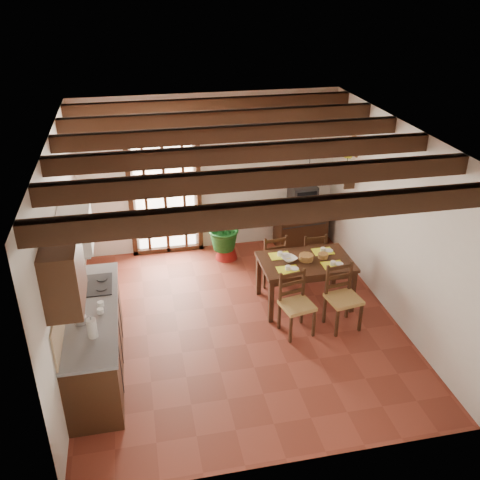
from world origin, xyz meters
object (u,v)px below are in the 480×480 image
object	(u,v)px
kitchen_counter	(95,339)
chair_near_left	(296,315)
chair_far_right	(311,263)
crt_tv	(303,196)
chair_near_right	(342,309)
chair_far_left	(271,267)
sideboard	(301,225)
potted_plant	(226,229)
pendant_lamp	(309,172)
dining_table	(306,266)

from	to	relation	value
kitchen_counter	chair_near_left	world-z (taller)	kitchen_counter
chair_far_right	crt_tv	xyz separation A→B (m)	(0.20, 1.18, 0.71)
chair_near_right	chair_far_right	size ratio (longest dim) A/B	1.11
chair_far_left	chair_far_right	size ratio (longest dim) A/B	1.04
chair_far_left	crt_tv	world-z (taller)	crt_tv
chair_near_left	sideboard	xyz separation A→B (m)	(0.88, 2.58, 0.11)
sideboard	potted_plant	world-z (taller)	potted_plant
chair_far_left	pendant_lamp	bearing A→B (deg)	111.82
crt_tv	chair_far_right	bearing A→B (deg)	-102.90
sideboard	kitchen_counter	bearing A→B (deg)	-147.46
chair_far_left	sideboard	bearing A→B (deg)	-134.05
chair_near_left	sideboard	size ratio (longest dim) A/B	0.99
chair_far_right	pendant_lamp	bearing A→B (deg)	60.48
chair_far_right	potted_plant	xyz separation A→B (m)	(-1.24, 0.94, 0.30)
kitchen_counter	chair_near_right	world-z (taller)	kitchen_counter
chair_near_left	chair_near_right	bearing A→B (deg)	-11.37
chair_near_left	dining_table	bearing A→B (deg)	52.34
kitchen_counter	dining_table	xyz separation A→B (m)	(3.04, 0.94, 0.17)
kitchen_counter	potted_plant	world-z (taller)	potted_plant
chair_near_right	kitchen_counter	bearing A→B (deg)	175.46
chair_near_left	crt_tv	world-z (taller)	crt_tv
potted_plant	pendant_lamp	world-z (taller)	pendant_lamp
chair_near_left	potted_plant	size ratio (longest dim) A/B	0.40
pendant_lamp	chair_near_right	bearing A→B (deg)	-67.05
dining_table	chair_far_left	bearing A→B (deg)	115.93
chair_near_left	chair_far_right	bearing A→B (deg)	52.44
dining_table	chair_near_left	distance (m)	0.85
chair_near_left	chair_far_left	distance (m)	1.39
crt_tv	chair_far_left	bearing A→B (deg)	-129.91
chair_near_right	sideboard	distance (m)	2.59
chair_far_right	crt_tv	distance (m)	1.39
dining_table	chair_near_right	world-z (taller)	chair_near_right
chair_near_right	chair_far_left	xyz separation A→B (m)	(-0.67, 1.39, -0.02)
pendant_lamp	chair_far_right	bearing A→B (deg)	60.19
chair_near_left	chair_far_left	bearing A→B (deg)	78.39
chair_near_left	chair_far_left	xyz separation A→B (m)	(0.01, 1.39, -0.01)
sideboard	potted_plant	bearing A→B (deg)	-176.17
kitchen_counter	dining_table	size ratio (longest dim) A/B	1.66
chair_near_left	chair_near_right	xyz separation A→B (m)	(0.68, -0.00, 0.01)
kitchen_counter	potted_plant	distance (m)	3.35
kitchen_counter	dining_table	bearing A→B (deg)	17.24
kitchen_counter	chair_near_right	bearing A→B (deg)	4.23
chair_far_right	potted_plant	distance (m)	1.59
chair_near_left	chair_near_right	distance (m)	0.68
crt_tv	chair_near_right	bearing A→B (deg)	-97.90
chair_far_right	chair_near_left	bearing A→B (deg)	64.07
chair_near_left	chair_near_right	world-z (taller)	chair_near_right
kitchen_counter	chair_far_right	world-z (taller)	kitchen_counter
chair_near_right	pendant_lamp	distance (m)	1.98
chair_near_right	crt_tv	distance (m)	2.67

